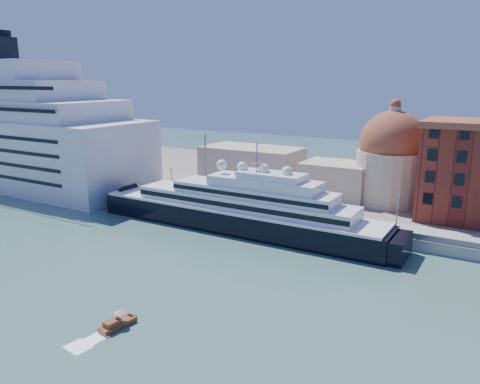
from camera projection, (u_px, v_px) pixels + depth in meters
The scene contains 9 objects.
ground at pixel (194, 265), 88.37m from camera, with size 400.00×400.00×0.00m, color #39645D.
quay at pixel (275, 215), 116.53m from camera, with size 180.00×10.00×2.50m, color gray.
land at pixel (331, 185), 150.89m from camera, with size 260.00×72.00×2.00m, color slate.
quay_fence at pixel (266, 213), 112.33m from camera, with size 180.00×0.10×1.20m, color slate.
superyacht at pixel (227, 210), 110.10m from camera, with size 81.43×11.29×24.34m.
service_barge at pixel (86, 201), 132.15m from camera, with size 12.60×5.82×2.73m.
water_taxi at pixel (117, 324), 66.06m from camera, with size 2.52×5.65×2.59m.
church at pixel (334, 165), 130.95m from camera, with size 66.00×18.00×25.50m.
lamp_posts at pixel (228, 178), 119.33m from camera, with size 120.80×2.40×18.00m.
Camera 1 is at (49.51, -66.74, 34.25)m, focal length 35.00 mm.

